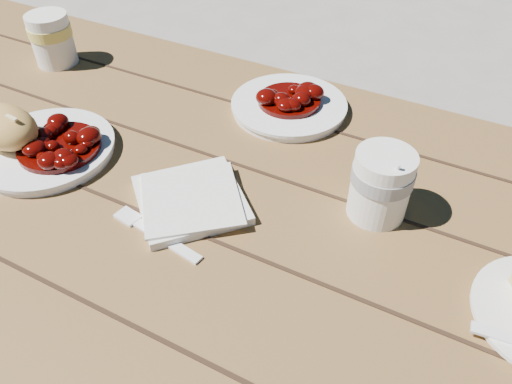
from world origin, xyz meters
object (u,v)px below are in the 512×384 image
at_px(second_plate, 289,106).
at_px(main_plate, 46,150).
at_px(second_cup, 52,39).
at_px(bread_roll, 4,127).
at_px(picnic_table, 256,278).
at_px(coffee_cup, 381,185).

bearing_deg(second_plate, main_plate, -134.59).
height_order(second_plate, second_cup, second_cup).
xyz_separation_m(main_plate, bread_roll, (-0.06, -0.02, 0.04)).
bearing_deg(picnic_table, second_plate, 104.61).
bearing_deg(picnic_table, second_cup, 160.63).
bearing_deg(second_cup, coffee_cup, -9.72).
relative_size(bread_roll, second_cup, 1.22).
relative_size(picnic_table, main_plate, 9.08).
xyz_separation_m(picnic_table, bread_roll, (-0.43, -0.06, 0.21)).
distance_m(main_plate, second_plate, 0.43).
distance_m(bread_roll, coffee_cup, 0.60).
bearing_deg(main_plate, coffee_cup, 12.83).
relative_size(bread_roll, coffee_cup, 1.22).
height_order(picnic_table, coffee_cup, coffee_cup).
xyz_separation_m(coffee_cup, second_plate, (-0.23, 0.19, -0.04)).
height_order(coffee_cup, second_plate, coffee_cup).
bearing_deg(main_plate, bread_roll, -160.02).
height_order(coffee_cup, second_cup, same).
relative_size(picnic_table, second_cup, 19.10).
xyz_separation_m(main_plate, coffee_cup, (0.53, 0.12, 0.04)).
bearing_deg(coffee_cup, main_plate, -167.17).
bearing_deg(picnic_table, main_plate, -173.59).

